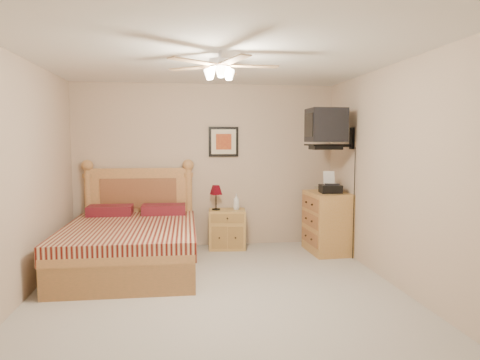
% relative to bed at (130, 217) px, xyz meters
% --- Properties ---
extents(floor, '(4.50, 4.50, 0.00)m').
position_rel_bed_xyz_m(floor, '(1.03, -1.12, -0.68)').
color(floor, '#ACA69B').
rests_on(floor, ground).
extents(ceiling, '(4.00, 4.50, 0.04)m').
position_rel_bed_xyz_m(ceiling, '(1.03, -1.12, 1.82)').
color(ceiling, white).
rests_on(ceiling, ground).
extents(wall_back, '(4.00, 0.04, 2.50)m').
position_rel_bed_xyz_m(wall_back, '(1.03, 1.13, 0.57)').
color(wall_back, '#C2A98F').
rests_on(wall_back, ground).
extents(wall_front, '(4.00, 0.04, 2.50)m').
position_rel_bed_xyz_m(wall_front, '(1.03, -3.37, 0.57)').
color(wall_front, '#C2A98F').
rests_on(wall_front, ground).
extents(wall_left, '(0.04, 4.50, 2.50)m').
position_rel_bed_xyz_m(wall_left, '(-0.97, -1.12, 0.57)').
color(wall_left, '#C2A98F').
rests_on(wall_left, ground).
extents(wall_right, '(0.04, 4.50, 2.50)m').
position_rel_bed_xyz_m(wall_right, '(3.03, -1.12, 0.57)').
color(wall_right, '#C2A98F').
rests_on(wall_right, ground).
extents(bed, '(1.62, 2.12, 1.36)m').
position_rel_bed_xyz_m(bed, '(0.00, 0.00, 0.00)').
color(bed, '#A87E4A').
rests_on(bed, ground).
extents(nightstand, '(0.58, 0.46, 0.59)m').
position_rel_bed_xyz_m(nightstand, '(1.33, 0.88, -0.38)').
color(nightstand, tan).
rests_on(nightstand, ground).
extents(table_lamp, '(0.27, 0.27, 0.38)m').
position_rel_bed_xyz_m(table_lamp, '(1.16, 0.91, 0.10)').
color(table_lamp, '#56030F').
rests_on(table_lamp, nightstand).
extents(lotion_bottle, '(0.10, 0.10, 0.24)m').
position_rel_bed_xyz_m(lotion_bottle, '(1.47, 0.89, 0.03)').
color(lotion_bottle, white).
rests_on(lotion_bottle, nightstand).
extents(framed_picture, '(0.46, 0.04, 0.46)m').
position_rel_bed_xyz_m(framed_picture, '(1.30, 1.11, 0.94)').
color(framed_picture, black).
rests_on(framed_picture, wall_back).
extents(dresser, '(0.55, 0.77, 0.89)m').
position_rel_bed_xyz_m(dresser, '(2.76, 0.46, -0.24)').
color(dresser, '#AE7A33').
rests_on(dresser, ground).
extents(fax_machine, '(0.31, 0.33, 0.31)m').
position_rel_bed_xyz_m(fax_machine, '(2.77, 0.38, 0.36)').
color(fax_machine, black).
rests_on(fax_machine, dresser).
extents(magazine_lower, '(0.24, 0.29, 0.02)m').
position_rel_bed_xyz_m(magazine_lower, '(2.74, 0.76, 0.22)').
color(magazine_lower, '#B3AA91').
rests_on(magazine_lower, dresser).
extents(magazine_upper, '(0.25, 0.28, 0.02)m').
position_rel_bed_xyz_m(magazine_upper, '(2.74, 0.77, 0.24)').
color(magazine_upper, gray).
rests_on(magazine_upper, magazine_lower).
extents(wall_tv, '(0.56, 0.46, 0.58)m').
position_rel_bed_xyz_m(wall_tv, '(2.78, 0.22, 1.13)').
color(wall_tv, black).
rests_on(wall_tv, wall_right).
extents(ceiling_fan, '(1.14, 1.14, 0.28)m').
position_rel_bed_xyz_m(ceiling_fan, '(1.03, -1.32, 1.68)').
color(ceiling_fan, white).
rests_on(ceiling_fan, ceiling).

